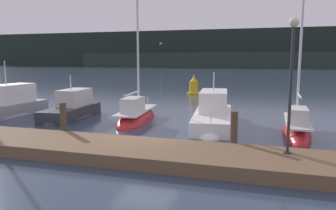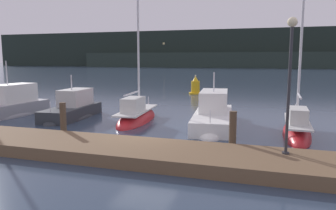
# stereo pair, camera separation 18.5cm
# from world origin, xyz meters

# --- Properties ---
(ground_plane) EXTENTS (400.00, 400.00, 0.00)m
(ground_plane) POSITION_xyz_m (0.00, 0.00, 0.00)
(ground_plane) COLOR #2D3D51
(dock) EXTENTS (46.11, 2.80, 0.45)m
(dock) POSITION_xyz_m (0.00, -1.99, 0.23)
(dock) COLOR brown
(dock) RESTS_ON ground
(mooring_pile_2) EXTENTS (0.28, 0.28, 1.66)m
(mooring_pile_2) POSITION_xyz_m (-3.77, -0.34, 0.83)
(mooring_pile_2) COLOR #4C3D2D
(mooring_pile_2) RESTS_ON ground
(mooring_pile_3) EXTENTS (0.28, 0.28, 1.64)m
(mooring_pile_3) POSITION_xyz_m (3.77, -0.34, 0.82)
(mooring_pile_3) COLOR #4C3D2D
(mooring_pile_3) RESTS_ON ground
(motorboat_berth_3) EXTENTS (2.45, 6.21, 4.02)m
(motorboat_berth_3) POSITION_xyz_m (-10.70, 3.78, 0.36)
(motorboat_berth_3) COLOR gray
(motorboat_berth_3) RESTS_ON ground
(motorboat_berth_4) EXTENTS (2.30, 5.46, 3.10)m
(motorboat_berth_4) POSITION_xyz_m (-6.48, 4.42, 0.31)
(motorboat_berth_4) COLOR #2D3338
(motorboat_berth_4) RESTS_ON ground
(sailboat_berth_5) EXTENTS (2.09, 5.66, 8.43)m
(sailboat_berth_5) POSITION_xyz_m (-2.28, 4.59, 0.16)
(sailboat_berth_5) COLOR red
(sailboat_berth_5) RESTS_ON ground
(motorboat_berth_6) EXTENTS (2.96, 7.26, 3.57)m
(motorboat_berth_6) POSITION_xyz_m (2.17, 4.71, 0.28)
(motorboat_berth_6) COLOR white
(motorboat_berth_6) RESTS_ON ground
(sailboat_berth_7) EXTENTS (1.35, 5.22, 7.14)m
(sailboat_berth_7) POSITION_xyz_m (6.35, 3.52, 0.15)
(sailboat_berth_7) COLOR red
(sailboat_berth_7) RESTS_ON ground
(channel_buoy) EXTENTS (1.30, 1.30, 1.95)m
(channel_buoy) POSITION_xyz_m (-2.24, 19.86, 0.72)
(channel_buoy) COLOR gold
(channel_buoy) RESTS_ON ground
(dock_lamppost) EXTENTS (0.32, 0.32, 4.48)m
(dock_lamppost) POSITION_xyz_m (5.66, -1.41, 3.41)
(dock_lamppost) COLOR #2D2D33
(dock_lamppost) RESTS_ON dock
(hillside_backdrop) EXTENTS (240.00, 23.00, 14.77)m
(hillside_backdrop) POSITION_xyz_m (0.34, 123.13, 6.81)
(hillside_backdrop) COLOR #1E2823
(hillside_backdrop) RESTS_ON ground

